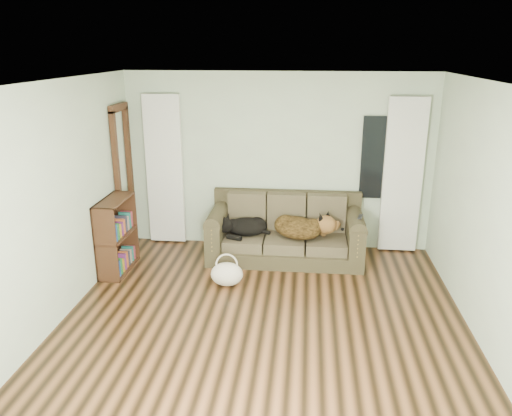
# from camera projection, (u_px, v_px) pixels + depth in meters

# --- Properties ---
(floor) EXTENTS (5.00, 5.00, 0.00)m
(floor) POSITION_uv_depth(u_px,v_px,m) (262.00, 330.00, 5.40)
(floor) COLOR black
(floor) RESTS_ON ground
(ceiling) EXTENTS (5.00, 5.00, 0.00)m
(ceiling) POSITION_uv_depth(u_px,v_px,m) (263.00, 83.00, 4.60)
(ceiling) COLOR white
(ceiling) RESTS_ON ground
(wall_back) EXTENTS (4.50, 0.04, 2.60)m
(wall_back) POSITION_uv_depth(u_px,v_px,m) (278.00, 162.00, 7.36)
(wall_back) COLOR beige
(wall_back) RESTS_ON ground
(wall_left) EXTENTS (0.04, 5.00, 2.60)m
(wall_left) POSITION_uv_depth(u_px,v_px,m) (49.00, 209.00, 5.22)
(wall_left) COLOR beige
(wall_left) RESTS_ON ground
(wall_right) EXTENTS (0.04, 5.00, 2.60)m
(wall_right) POSITION_uv_depth(u_px,v_px,m) (496.00, 225.00, 4.77)
(wall_right) COLOR beige
(wall_right) RESTS_ON ground
(curtain_left) EXTENTS (0.55, 0.08, 2.25)m
(curtain_left) POSITION_uv_depth(u_px,v_px,m) (165.00, 170.00, 7.50)
(curtain_left) COLOR white
(curtain_left) RESTS_ON ground
(curtain_right) EXTENTS (0.55, 0.08, 2.25)m
(curtain_right) POSITION_uv_depth(u_px,v_px,m) (403.00, 176.00, 7.15)
(curtain_right) COLOR white
(curtain_right) RESTS_ON ground
(window_pane) EXTENTS (0.50, 0.03, 1.20)m
(window_pane) POSITION_uv_depth(u_px,v_px,m) (379.00, 158.00, 7.16)
(window_pane) COLOR black
(window_pane) RESTS_ON wall_back
(door_casing) EXTENTS (0.07, 0.60, 2.10)m
(door_casing) POSITION_uv_depth(u_px,v_px,m) (124.00, 182.00, 7.23)
(door_casing) COLOR #312011
(door_casing) RESTS_ON ground
(sofa) EXTENTS (2.18, 0.94, 0.89)m
(sofa) POSITION_uv_depth(u_px,v_px,m) (285.00, 229.00, 7.11)
(sofa) COLOR #2A261C
(sofa) RESTS_ON floor
(dog_black_lab) EXTENTS (0.62, 0.45, 0.25)m
(dog_black_lab) POSITION_uv_depth(u_px,v_px,m) (244.00, 226.00, 7.12)
(dog_black_lab) COLOR black
(dog_black_lab) RESTS_ON sofa
(dog_shepherd) EXTENTS (0.89, 0.79, 0.32)m
(dog_shepherd) POSITION_uv_depth(u_px,v_px,m) (301.00, 228.00, 7.01)
(dog_shepherd) COLOR black
(dog_shepherd) RESTS_ON sofa
(tv_remote) EXTENTS (0.10, 0.20, 0.02)m
(tv_remote) POSITION_uv_depth(u_px,v_px,m) (360.00, 217.00, 6.75)
(tv_remote) COLOR black
(tv_remote) RESTS_ON sofa
(tote_bag) EXTENTS (0.50, 0.43, 0.30)m
(tote_bag) POSITION_uv_depth(u_px,v_px,m) (227.00, 274.00, 6.37)
(tote_bag) COLOR beige
(tote_bag) RESTS_ON floor
(bookshelf) EXTENTS (0.39, 0.84, 1.01)m
(bookshelf) POSITION_uv_depth(u_px,v_px,m) (117.00, 236.00, 6.71)
(bookshelf) COLOR #312011
(bookshelf) RESTS_ON floor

